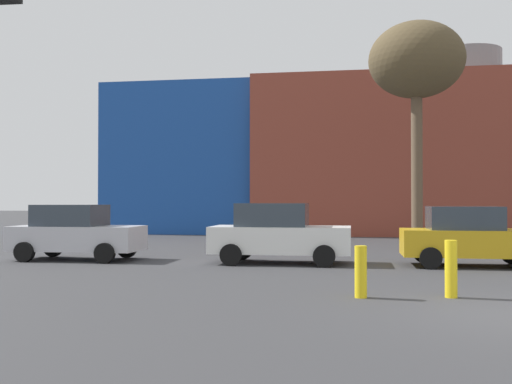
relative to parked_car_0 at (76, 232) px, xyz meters
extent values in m
cube|color=brown|center=(15.71, 19.15, 3.57)|extent=(24.76, 10.46, 8.92)
cube|color=#19479E|center=(-1.20, 19.15, 3.53)|extent=(9.05, 9.42, 8.83)
cylinder|color=slate|center=(15.71, 19.15, 9.03)|extent=(4.00, 4.00, 2.00)
cube|color=silver|center=(0.07, 0.00, -0.18)|extent=(4.12, 1.77, 0.79)
cube|color=#333D47|center=(-0.18, 0.00, 0.55)|extent=(2.06, 1.57, 0.69)
cylinder|color=black|center=(1.39, 0.90, -0.57)|extent=(0.63, 0.22, 0.63)
cylinder|color=black|center=(1.39, -0.90, -0.57)|extent=(0.63, 0.22, 0.63)
cylinder|color=black|center=(-1.26, 0.90, -0.57)|extent=(0.63, 0.22, 0.63)
cylinder|color=black|center=(-1.26, -0.90, -0.57)|extent=(0.63, 0.22, 0.63)
cube|color=white|center=(6.69, 0.00, -0.16)|extent=(4.24, 1.82, 0.81)
cube|color=#333D47|center=(6.43, 0.00, 0.60)|extent=(2.12, 1.61, 0.71)
cylinder|color=black|center=(8.05, 0.93, -0.57)|extent=(0.65, 0.22, 0.65)
cylinder|color=black|center=(8.05, -0.93, -0.57)|extent=(0.65, 0.22, 0.65)
cylinder|color=black|center=(5.32, 0.93, -0.57)|extent=(0.65, 0.22, 0.65)
cylinder|color=black|center=(5.32, -0.93, -0.57)|extent=(0.65, 0.22, 0.65)
cube|color=gold|center=(12.30, 0.00, -0.20)|extent=(4.03, 1.73, 0.77)
cube|color=#333D47|center=(12.06, 0.00, 0.52)|extent=(2.02, 1.54, 0.67)
cylinder|color=black|center=(13.60, 0.88, -0.58)|extent=(0.61, 0.21, 0.61)
cylinder|color=black|center=(11.01, 0.88, -0.58)|extent=(0.61, 0.21, 0.61)
cylinder|color=black|center=(11.01, -0.88, -0.58)|extent=(0.61, 0.21, 0.61)
cylinder|color=brown|center=(11.35, 5.79, 2.32)|extent=(0.44, 0.44, 6.41)
ellipsoid|color=brown|center=(11.35, 5.79, 6.55)|extent=(3.72, 3.72, 2.98)
cylinder|color=yellow|center=(9.01, -6.16, -0.38)|extent=(0.24, 0.24, 1.02)
cylinder|color=yellow|center=(10.76, -5.87, -0.32)|extent=(0.24, 0.24, 1.13)
camera|label=1|loc=(8.83, -18.00, 1.01)|focal=41.58mm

